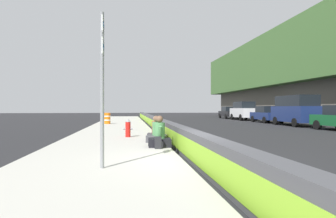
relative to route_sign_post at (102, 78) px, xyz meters
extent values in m
plane|color=#232326|center=(0.76, -2.50, -2.21)|extent=(160.00, 160.00, 0.00)
cube|color=#B5B2A8|center=(0.76, 0.15, -2.14)|extent=(80.00, 4.40, 0.14)
cube|color=#47474C|center=(0.76, -2.50, -1.79)|extent=(76.00, 0.44, 0.85)
cube|color=#8CC62D|center=(0.76, -2.27, -1.83)|extent=(74.48, 0.01, 0.54)
cylinder|color=gray|center=(0.00, 0.00, -0.27)|extent=(0.09, 0.09, 3.60)
cube|color=white|center=(0.00, -0.02, 1.23)|extent=(0.44, 0.02, 0.36)
cube|color=#1956AD|center=(0.00, -0.03, 1.23)|extent=(0.30, 0.01, 0.10)
cube|color=white|center=(0.00, -0.02, 0.73)|extent=(0.44, 0.02, 0.36)
cube|color=#1956AD|center=(0.00, -0.03, 0.73)|extent=(0.30, 0.01, 0.10)
cylinder|color=red|center=(7.07, -0.56, -1.71)|extent=(0.24, 0.24, 0.72)
cone|color=gray|center=(7.07, -0.56, -1.27)|extent=(0.26, 0.26, 0.16)
cylinder|color=gray|center=(7.07, -0.73, -1.68)|extent=(0.10, 0.12, 0.10)
cylinder|color=gray|center=(7.07, -0.39, -1.68)|extent=(0.10, 0.12, 0.10)
cube|color=black|center=(3.49, -1.69, -1.92)|extent=(0.70, 0.82, 0.30)
cylinder|color=#4C8951|center=(3.49, -1.69, -1.49)|extent=(0.38, 0.38, 0.56)
sphere|color=brown|center=(3.49, -1.69, -1.08)|extent=(0.25, 0.25, 0.25)
cylinder|color=#4C8951|center=(3.70, -1.70, -1.55)|extent=(0.29, 0.14, 0.50)
cylinder|color=#4C8951|center=(3.28, -1.69, -1.55)|extent=(0.29, 0.14, 0.50)
cube|color=#424247|center=(4.85, -1.72, -1.93)|extent=(0.84, 0.92, 0.29)
cylinder|color=#4C8951|center=(4.85, -1.72, -1.52)|extent=(0.36, 0.36, 0.54)
sphere|color=brown|center=(4.85, -1.72, -1.13)|extent=(0.24, 0.24, 0.24)
cylinder|color=#4C8951|center=(5.04, -1.78, -1.57)|extent=(0.30, 0.20, 0.47)
cylinder|color=#4C8951|center=(4.66, -1.66, -1.57)|extent=(0.30, 0.20, 0.47)
cube|color=#424247|center=(5.80, -1.78, -1.93)|extent=(0.73, 0.82, 0.28)
cylinder|color=#AD3D33|center=(5.80, -1.78, -1.53)|extent=(0.36, 0.36, 0.53)
sphere|color=#8E6647|center=(5.80, -1.78, -1.15)|extent=(0.23, 0.23, 0.23)
cylinder|color=#AD3D33|center=(5.99, -1.80, -1.58)|extent=(0.28, 0.16, 0.46)
cylinder|color=#AD3D33|center=(5.60, -1.75, -1.58)|extent=(0.28, 0.16, 0.46)
cube|color=#232328|center=(3.04, -1.59, -1.87)|extent=(0.32, 0.22, 0.40)
cube|color=#232328|center=(3.04, -1.73, -1.93)|extent=(0.22, 0.06, 0.20)
cylinder|color=orange|center=(18.66, 1.25, -1.60)|extent=(0.52, 0.52, 0.95)
cylinder|color=white|center=(18.66, 1.25, -1.41)|extent=(0.54, 0.54, 0.10)
cylinder|color=white|center=(18.66, 1.25, -1.74)|extent=(0.54, 0.54, 0.10)
cylinder|color=black|center=(11.90, -13.70, -1.88)|extent=(0.67, 0.24, 0.66)
cube|color=navy|center=(16.03, -14.57, -1.20)|extent=(5.17, 2.15, 1.30)
cube|color=black|center=(15.93, -14.56, -0.10)|extent=(4.16, 1.92, 0.90)
cylinder|color=black|center=(17.70, -13.69, -1.85)|extent=(0.73, 0.25, 0.72)
cylinder|color=black|center=(17.63, -15.57, -1.85)|extent=(0.73, 0.25, 0.72)
cylinder|color=black|center=(14.43, -13.57, -1.85)|extent=(0.73, 0.25, 0.72)
cylinder|color=black|center=(14.36, -15.45, -1.85)|extent=(0.73, 0.25, 0.72)
cube|color=navy|center=(21.49, -14.71, -1.52)|extent=(4.54, 1.91, 0.72)
cube|color=black|center=(21.39, -14.71, -0.83)|extent=(2.24, 1.67, 0.66)
cylinder|color=black|center=(22.95, -13.88, -1.88)|extent=(0.67, 0.24, 0.66)
cylinder|color=black|center=(22.91, -15.61, -1.88)|extent=(0.67, 0.24, 0.66)
cylinder|color=black|center=(20.07, -13.81, -1.88)|extent=(0.67, 0.24, 0.66)
cylinder|color=black|center=(20.03, -15.54, -1.88)|extent=(0.67, 0.24, 0.66)
cube|color=silver|center=(27.39, -14.64, -1.28)|extent=(4.83, 2.00, 1.10)
cube|color=black|center=(27.29, -14.64, -0.33)|extent=(3.13, 1.78, 0.80)
cylinder|color=black|center=(28.94, -13.74, -1.83)|extent=(0.76, 0.23, 0.76)
cylinder|color=black|center=(28.91, -15.59, -1.83)|extent=(0.76, 0.23, 0.76)
cylinder|color=black|center=(25.87, -13.69, -1.83)|extent=(0.76, 0.23, 0.76)
cylinder|color=black|center=(25.84, -15.54, -1.83)|extent=(0.76, 0.23, 0.76)
cube|color=black|center=(33.16, -14.78, -1.52)|extent=(4.55, 1.92, 0.72)
cube|color=black|center=(33.06, -14.78, -0.83)|extent=(2.24, 1.68, 0.66)
cylinder|color=black|center=(34.62, -13.96, -1.88)|extent=(0.67, 0.24, 0.66)
cylinder|color=black|center=(34.57, -15.69, -1.88)|extent=(0.67, 0.24, 0.66)
cylinder|color=black|center=(31.74, -13.88, -1.88)|extent=(0.67, 0.24, 0.66)
cylinder|color=black|center=(31.69, -15.61, -1.88)|extent=(0.67, 0.24, 0.66)
camera|label=1|loc=(-6.82, -0.61, -0.68)|focal=31.00mm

